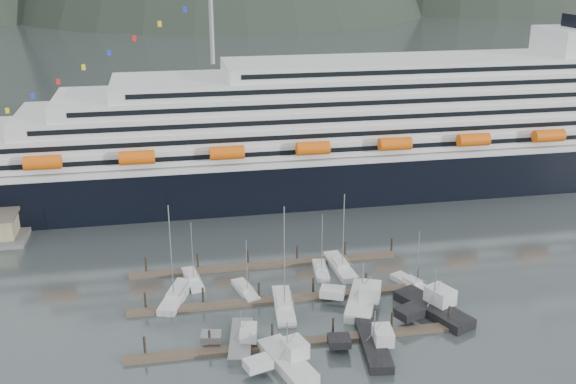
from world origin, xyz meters
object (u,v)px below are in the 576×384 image
trawler_d (432,308)px  sailboat_c (246,291)px  sailboat_b (176,297)px  trawler_c (372,343)px  sailboat_f (321,271)px  sailboat_e (193,280)px  sailboat_d (284,306)px  cruise_ship (385,137)px  trawler_a (240,340)px  trawler_b (286,360)px  trawler_e (361,300)px  sailboat_g (340,267)px  sailboat_h (412,285)px

trawler_d → sailboat_c: bearing=42.7°
sailboat_b → trawler_c: 33.39m
sailboat_f → sailboat_e: bearing=94.2°
sailboat_d → sailboat_f: 14.22m
cruise_ship → sailboat_e: bearing=-138.6°
sailboat_b → sailboat_f: sailboat_b is taller
cruise_ship → sailboat_f: 51.83m
sailboat_c → trawler_a: size_ratio=0.88×
trawler_b → sailboat_e: bearing=5.1°
trawler_e → sailboat_c: bearing=90.4°
sailboat_c → trawler_b: 21.85m
sailboat_b → sailboat_f: 25.79m
sailboat_c → trawler_c: 25.18m
sailboat_e → sailboat_g: size_ratio=0.77×
sailboat_b → trawler_a: 17.50m
sailboat_f → cruise_ship: bearing=-24.6°
sailboat_h → trawler_b: 31.28m
sailboat_b → sailboat_f: size_ratio=1.48×
sailboat_e → sailboat_h: 37.26m
sailboat_h → cruise_ship: bearing=-35.5°
sailboat_e → trawler_a: size_ratio=1.02×
sailboat_d → trawler_b: size_ratio=1.51×
sailboat_e → sailboat_g: sailboat_g is taller
cruise_ship → sailboat_d: size_ratio=11.53×
sailboat_h → trawler_c: (-12.33, -16.76, 0.46)m
sailboat_g → trawler_a: (-20.48, -20.98, 0.37)m
cruise_ship → sailboat_g: cruise_ship is taller
sailboat_h → trawler_d: size_ratio=0.75×
sailboat_d → trawler_a: sailboat_d is taller
trawler_c → trawler_b: bearing=105.3°
sailboat_d → trawler_b: (-2.51, -15.41, 0.48)m
sailboat_e → trawler_c: 34.99m
sailboat_g → cruise_ship: bearing=-31.3°
sailboat_g → trawler_a: bearing=131.9°
sailboat_d → trawler_e: sailboat_d is taller
sailboat_e → trawler_c: bearing=-145.8°
sailboat_b → sailboat_e: bearing=-8.7°
trawler_d → trawler_e: trawler_d is taller
sailboat_d → trawler_b: sailboat_d is taller
trawler_a → trawler_d: 30.68m
sailboat_e → sailboat_g: (26.01, -0.07, 0.05)m
sailboat_d → sailboat_e: (-13.58, 12.03, -0.07)m
sailboat_c → sailboat_e: size_ratio=0.87×
sailboat_d → trawler_c: sailboat_d is taller
sailboat_f → sailboat_h: bearing=-113.7°
sailboat_h → sailboat_b: bearing=63.3°
sailboat_e → trawler_b: size_ratio=0.96×
sailboat_b → trawler_b: bearing=-128.2°
sailboat_d → sailboat_e: size_ratio=1.56×
sailboat_f → trawler_d: (13.75, -17.04, 0.61)m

